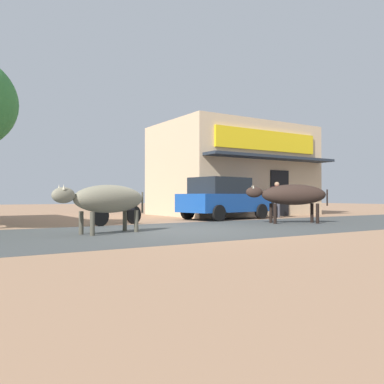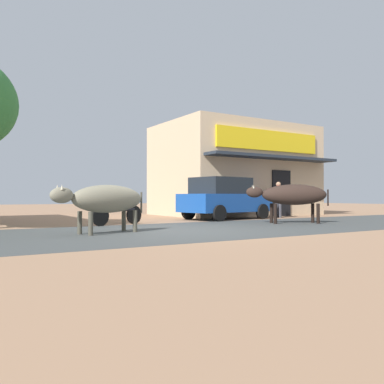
{
  "view_description": "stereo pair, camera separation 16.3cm",
  "coord_description": "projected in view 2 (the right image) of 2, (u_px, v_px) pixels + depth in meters",
  "views": [
    {
      "loc": [
        -5.52,
        -9.23,
        0.9
      ],
      "look_at": [
        1.44,
        1.79,
        1.05
      ],
      "focal_mm": 37.88,
      "sensor_mm": 36.0,
      "label": 1
    },
    {
      "loc": [
        -5.38,
        -9.32,
        0.9
      ],
      "look_at": [
        1.44,
        1.79,
        1.05
      ],
      "focal_mm": 37.88,
      "sensor_mm": 36.0,
      "label": 2
    }
  ],
  "objects": [
    {
      "name": "storefront_right_club",
      "position": [
        235.0,
        171.0,
        20.26
      ],
      "size": [
        7.28,
        5.93,
        4.36
      ],
      "color": "#D3B38D",
      "rests_on": "ground"
    },
    {
      "name": "pedestrian_by_shop",
      "position": [
        278.0,
        197.0,
        17.24
      ],
      "size": [
        0.48,
        0.61,
        1.53
      ],
      "color": "#3F3F47",
      "rests_on": "ground"
    },
    {
      "name": "asphalt_road",
      "position": [
        181.0,
        230.0,
        10.75
      ],
      "size": [
        72.0,
        5.42,
        0.0
      ],
      "primitive_type": "cube",
      "color": "#424645",
      "rests_on": "ground"
    },
    {
      "name": "ground",
      "position": [
        181.0,
        230.0,
        10.75
      ],
      "size": [
        80.0,
        80.0,
        0.0
      ],
      "primitive_type": "plane",
      "color": "#9E7557"
    },
    {
      "name": "parked_motorcycle",
      "position": [
        119.0,
        210.0,
        12.82
      ],
      "size": [
        1.89,
        0.71,
        1.05
      ],
      "color": "black",
      "rests_on": "ground"
    },
    {
      "name": "parked_hatchback_car",
      "position": [
        224.0,
        198.0,
        16.0
      ],
      "size": [
        3.93,
        2.33,
        1.64
      ],
      "color": "#194AA1",
      "rests_on": "ground"
    },
    {
      "name": "cow_near_brown",
      "position": [
        106.0,
        199.0,
        9.88
      ],
      "size": [
        2.57,
        1.18,
        1.19
      ],
      "color": "gray",
      "rests_on": "ground"
    },
    {
      "name": "cow_far_dark",
      "position": [
        292.0,
        195.0,
        13.55
      ],
      "size": [
        2.66,
        1.7,
        1.31
      ],
      "color": "#30221C",
      "rests_on": "ground"
    }
  ]
}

